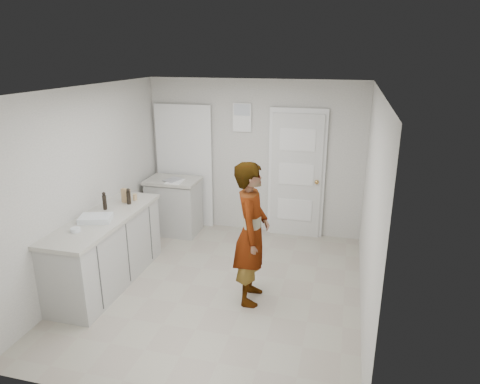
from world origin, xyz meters
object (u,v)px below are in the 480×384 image
(spice_jar, at_px, (135,197))
(person, at_px, (252,234))
(oil_cruet_b, at_px, (104,201))
(oil_cruet_a, at_px, (129,197))
(egg_bowl, at_px, (75,230))
(baking_dish, at_px, (96,219))
(cake_mix_box, at_px, (126,196))

(spice_jar, bearing_deg, person, -18.14)
(spice_jar, relative_size, oil_cruet_b, 0.37)
(person, relative_size, oil_cruet_a, 7.74)
(spice_jar, relative_size, egg_bowl, 0.77)
(spice_jar, height_order, oil_cruet_a, oil_cruet_a)
(spice_jar, relative_size, baking_dish, 0.20)
(oil_cruet_a, bearing_deg, cake_mix_box, 141.55)
(cake_mix_box, distance_m, egg_bowl, 1.06)
(cake_mix_box, relative_size, baking_dish, 0.44)
(oil_cruet_a, relative_size, egg_bowl, 1.95)
(oil_cruet_b, distance_m, baking_dish, 0.41)
(person, distance_m, oil_cruet_b, 2.02)
(cake_mix_box, xyz_separation_m, baking_dish, (-0.03, -0.71, -0.07))
(person, height_order, baking_dish, person)
(oil_cruet_a, xyz_separation_m, egg_bowl, (-0.14, -1.00, -0.08))
(person, bearing_deg, oil_cruet_a, 71.82)
(cake_mix_box, xyz_separation_m, egg_bowl, (-0.07, -1.05, -0.07))
(cake_mix_box, bearing_deg, person, -11.41)
(oil_cruet_a, distance_m, egg_bowl, 1.01)
(oil_cruet_b, bearing_deg, egg_bowl, -85.35)
(oil_cruet_b, bearing_deg, cake_mix_box, 67.52)
(cake_mix_box, height_order, oil_cruet_a, oil_cruet_a)
(cake_mix_box, bearing_deg, oil_cruet_a, -35.53)
(cake_mix_box, distance_m, spice_jar, 0.14)
(baking_dish, height_order, egg_bowl, baking_dish)
(spice_jar, xyz_separation_m, baking_dish, (-0.10, -0.82, -0.01))
(cake_mix_box, height_order, baking_dish, cake_mix_box)
(person, bearing_deg, spice_jar, 66.88)
(spice_jar, bearing_deg, egg_bowl, -97.09)
(person, relative_size, cake_mix_box, 8.97)
(person, xyz_separation_m, baking_dish, (-1.90, -0.23, 0.09))
(oil_cruet_a, bearing_deg, oil_cruet_b, -127.23)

